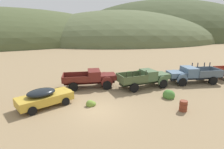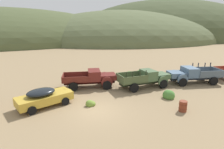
{
  "view_description": "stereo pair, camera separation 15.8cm",
  "coord_description": "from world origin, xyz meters",
  "px_view_note": "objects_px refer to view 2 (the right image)",
  "views": [
    {
      "loc": [
        -3.76,
        -12.89,
        6.57
      ],
      "look_at": [
        2.96,
        4.47,
        1.59
      ],
      "focal_mm": 29.52,
      "sensor_mm": 36.0,
      "label": 1
    },
    {
      "loc": [
        -3.61,
        -12.94,
        6.57
      ],
      "look_at": [
        2.96,
        4.47,
        1.59
      ],
      "focal_mm": 29.52,
      "sensor_mm": 36.0,
      "label": 2
    }
  ],
  "objects_px": {
    "car_faded_yellow": "(46,96)",
    "truck_weathered_green": "(147,78)",
    "truck_chalk_blue": "(190,75)",
    "oil_drum_by_truck": "(183,106)",
    "truck_oxblood": "(94,78)"
  },
  "relations": [
    {
      "from": "car_faded_yellow",
      "to": "truck_weathered_green",
      "type": "relative_size",
      "value": 0.86
    },
    {
      "from": "oil_drum_by_truck",
      "to": "truck_weathered_green",
      "type": "bearing_deg",
      "value": 85.4
    },
    {
      "from": "car_faded_yellow",
      "to": "truck_weathered_green",
      "type": "xyz_separation_m",
      "value": [
        10.49,
        1.25,
        0.18
      ]
    },
    {
      "from": "truck_chalk_blue",
      "to": "truck_weathered_green",
      "type": "bearing_deg",
      "value": 8.82
    },
    {
      "from": "truck_chalk_blue",
      "to": "car_faded_yellow",
      "type": "bearing_deg",
      "value": 16.78
    },
    {
      "from": "truck_weathered_green",
      "to": "oil_drum_by_truck",
      "type": "distance_m",
      "value": 6.23
    },
    {
      "from": "car_faded_yellow",
      "to": "truck_oxblood",
      "type": "relative_size",
      "value": 0.83
    },
    {
      "from": "truck_chalk_blue",
      "to": "oil_drum_by_truck",
      "type": "distance_m",
      "value": 8.23
    },
    {
      "from": "truck_oxblood",
      "to": "truck_weathered_green",
      "type": "distance_m",
      "value": 5.87
    },
    {
      "from": "car_faded_yellow",
      "to": "truck_chalk_blue",
      "type": "height_order",
      "value": "truck_chalk_blue"
    },
    {
      "from": "truck_weathered_green",
      "to": "truck_chalk_blue",
      "type": "bearing_deg",
      "value": -5.65
    },
    {
      "from": "truck_chalk_blue",
      "to": "oil_drum_by_truck",
      "type": "xyz_separation_m",
      "value": [
        -5.92,
        -5.69,
        -0.57
      ]
    },
    {
      "from": "truck_weathered_green",
      "to": "truck_chalk_blue",
      "type": "relative_size",
      "value": 0.91
    },
    {
      "from": "oil_drum_by_truck",
      "to": "car_faded_yellow",
      "type": "bearing_deg",
      "value": 153.72
    },
    {
      "from": "truck_weathered_green",
      "to": "oil_drum_by_truck",
      "type": "xyz_separation_m",
      "value": [
        -0.5,
        -6.19,
        -0.56
      ]
    }
  ]
}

